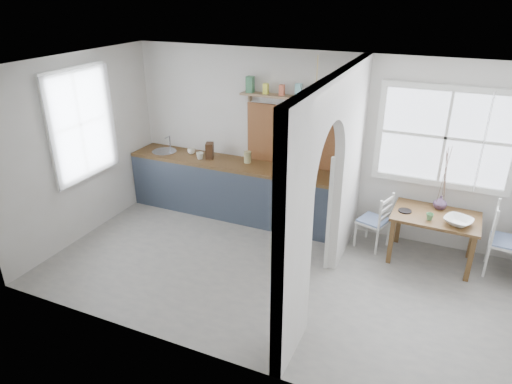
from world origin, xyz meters
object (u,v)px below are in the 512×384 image
at_px(dining_table, 432,238).
at_px(kettle, 306,168).
at_px(chair_right, 508,242).
at_px(chair_left, 373,220).
at_px(vase, 440,202).

relative_size(dining_table, kettle, 4.62).
bearing_deg(dining_table, chair_right, 4.54).
xyz_separation_m(chair_left, kettle, (-1.03, 0.03, 0.61)).
xyz_separation_m(chair_left, chair_right, (1.68, -0.02, 0.06)).
xyz_separation_m(dining_table, vase, (0.02, 0.23, 0.43)).
bearing_deg(chair_right, kettle, 93.72).
distance_m(kettle, vase, 1.87).
height_order(dining_table, kettle, kettle).
bearing_deg(chair_right, chair_left, 94.16).
xyz_separation_m(dining_table, chair_right, (0.88, 0.04, 0.13)).
distance_m(chair_right, vase, 0.93).
bearing_deg(chair_left, dining_table, 104.25).
relative_size(chair_right, vase, 5.17).
bearing_deg(kettle, chair_left, 14.80).
relative_size(chair_left, kettle, 3.50).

